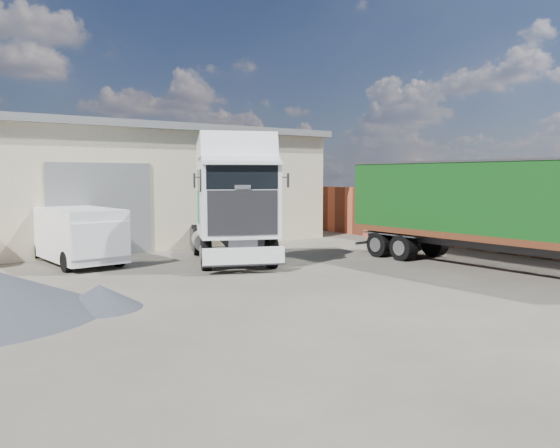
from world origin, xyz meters
TOP-DOWN VIEW (x-y plane):
  - ground at (0.00, 0.00)m, footprint 120.00×120.00m
  - brick_boundary_wall at (11.50, 6.00)m, footprint 0.35×26.00m
  - tractor_unit at (1.34, 5.46)m, footprint 4.85×7.09m
  - box_trailer at (7.79, -0.39)m, footprint 2.71×10.93m
  - panel_van at (-3.27, 8.45)m, footprint 2.40×4.98m

SIDE VIEW (x-z plane):
  - ground at x=0.00m, z-range 0.00..0.00m
  - panel_van at x=-3.27m, z-range 0.03..2.00m
  - brick_boundary_wall at x=11.50m, z-range 0.00..2.50m
  - tractor_unit at x=1.34m, z-range -0.36..4.18m
  - box_trailer at x=7.79m, z-range 0.40..4.00m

